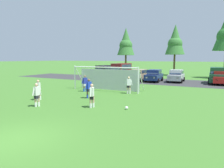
{
  "coord_description": "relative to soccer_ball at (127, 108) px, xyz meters",
  "views": [
    {
      "loc": [
        7.34,
        -5.31,
        3.36
      ],
      "look_at": [
        0.01,
        8.57,
        1.37
      ],
      "focal_mm": 32.72,
      "sensor_mm": 36.0,
      "label": 1
    }
  ],
  "objects": [
    {
      "name": "player_defender_far",
      "position": [
        -5.86,
        -2.16,
        0.71
      ],
      "size": [
        0.24,
        0.73,
        1.64
      ],
      "color": "tan",
      "rests_on": "ground"
    },
    {
      "name": "parked_car_slot_center_right",
      "position": [
        -0.14,
        17.78,
        0.77
      ],
      "size": [
        2.15,
        4.26,
        1.72
      ],
      "color": "#B2B2BC",
      "rests_on": "ground"
    },
    {
      "name": "soccer_goal",
      "position": [
        -5.15,
        6.7,
        1.18
      ],
      "size": [
        7.46,
        2.12,
        2.57
      ],
      "color": "white",
      "rests_on": "ground"
    },
    {
      "name": "parked_car_slot_far_right",
      "position": [
        5.46,
        17.69,
        0.77
      ],
      "size": [
        2.16,
        4.26,
        1.72
      ],
      "color": "red",
      "rests_on": "ground"
    },
    {
      "name": "parking_lot_strip",
      "position": [
        -2.05,
        17.38,
        -0.11
      ],
      "size": [
        52.0,
        8.4,
        0.01
      ],
      "primitive_type": "cube",
      "color": "#333335",
      "rests_on": "ground"
    },
    {
      "name": "parked_car_slot_left",
      "position": [
        -9.06,
        18.34,
        1.23
      ],
      "size": [
        2.3,
        4.85,
        2.52
      ],
      "color": "maroon",
      "rests_on": "ground"
    },
    {
      "name": "ground_plane",
      "position": [
        -2.05,
        8.25,
        -0.11
      ],
      "size": [
        400.0,
        400.0,
        0.0
      ],
      "primitive_type": "plane",
      "color": "#3D7028"
    },
    {
      "name": "player_striker_near",
      "position": [
        -7.54,
        -0.49,
        0.71
      ],
      "size": [
        0.37,
        0.74,
        1.64
      ],
      "color": "tan",
      "rests_on": "ground"
    },
    {
      "name": "player_winger_right",
      "position": [
        -6.69,
        4.76,
        0.71
      ],
      "size": [
        0.49,
        0.65,
        1.64
      ],
      "color": "#936B4C",
      "rests_on": "ground"
    },
    {
      "name": "parked_car_slot_center_left",
      "position": [
        -5.37,
        16.63,
        0.77
      ],
      "size": [
        2.28,
        4.33,
        1.72
      ],
      "color": "tan",
      "rests_on": "ground"
    },
    {
      "name": "player_midfield_center",
      "position": [
        -2.28,
        5.65,
        0.71
      ],
      "size": [
        0.68,
        0.45,
        1.64
      ],
      "color": "beige",
      "rests_on": "ground"
    },
    {
      "name": "parked_car_slot_right",
      "position": [
        5.03,
        18.38,
        1.0
      ],
      "size": [
        2.28,
        4.67,
        2.16
      ],
      "color": "#194C2D",
      "rests_on": "ground"
    },
    {
      "name": "parked_car_slot_center",
      "position": [
        -3.05,
        16.69,
        0.77
      ],
      "size": [
        2.17,
        4.27,
        1.72
      ],
      "color": "navy",
      "rests_on": "ground"
    },
    {
      "name": "tree_mid_left",
      "position": [
        -2.65,
        29.03,
        6.63
      ],
      "size": [
        3.68,
        3.68,
        9.81
      ],
      "color": "brown",
      "rests_on": "ground"
    },
    {
      "name": "player_trailing_back",
      "position": [
        -2.31,
        -0.61,
        0.71
      ],
      "size": [
        0.36,
        0.74,
        1.64
      ],
      "color": "tan",
      "rests_on": "ground"
    },
    {
      "name": "player_winger_left",
      "position": [
        -4.35,
        2.03,
        0.71
      ],
      "size": [
        0.4,
        0.7,
        1.64
      ],
      "color": "brown",
      "rests_on": "ground"
    },
    {
      "name": "parked_car_slot_far_left",
      "position": [
        -12.16,
        18.02,
        1.0
      ],
      "size": [
        2.32,
        4.7,
        2.16
      ],
      "color": "black",
      "rests_on": "ground"
    },
    {
      "name": "tree_left_edge",
      "position": [
        -12.38,
        27.57,
        6.52
      ],
      "size": [
        3.62,
        3.62,
        9.64
      ],
      "color": "brown",
      "rests_on": "ground"
    },
    {
      "name": "soccer_ball",
      "position": [
        0.0,
        0.0,
        0.0
      ],
      "size": [
        0.22,
        0.22,
        0.22
      ],
      "color": "white",
      "rests_on": "ground"
    }
  ]
}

